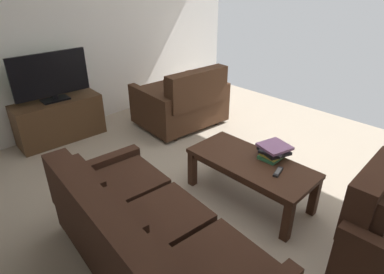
% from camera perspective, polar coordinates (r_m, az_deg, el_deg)
% --- Properties ---
extents(ground_plane, '(5.25, 5.01, 0.01)m').
position_cam_1_polar(ground_plane, '(3.41, 8.45, -8.93)').
color(ground_plane, tan).
extents(wall_right, '(0.12, 5.01, 2.55)m').
position_cam_1_polar(wall_right, '(4.83, -17.06, 17.73)').
color(wall_right, white).
rests_on(wall_right, ground).
extents(sofa_main, '(1.88, 0.98, 0.80)m').
position_cam_1_polar(sofa_main, '(2.36, -8.09, -17.63)').
color(sofa_main, black).
rests_on(sofa_main, ground).
extents(loveseat_near, '(0.98, 1.18, 0.86)m').
position_cam_1_polar(loveseat_near, '(4.54, -1.69, 6.32)').
color(loveseat_near, black).
rests_on(loveseat_near, ground).
extents(coffee_table, '(1.18, 0.55, 0.43)m').
position_cam_1_polar(coffee_table, '(3.09, 10.28, -5.19)').
color(coffee_table, '#3D2316').
rests_on(coffee_table, ground).
extents(tv_stand, '(0.47, 1.08, 0.54)m').
position_cam_1_polar(tv_stand, '(4.52, -22.20, 2.81)').
color(tv_stand, '#4C331E').
rests_on(tv_stand, ground).
extents(flat_tv, '(0.22, 0.91, 0.59)m').
position_cam_1_polar(flat_tv, '(4.33, -23.57, 9.75)').
color(flat_tv, black).
rests_on(flat_tv, tv_stand).
extents(book_stack, '(0.31, 0.32, 0.13)m').
position_cam_1_polar(book_stack, '(3.13, 14.17, -2.33)').
color(book_stack, '#337F51').
rests_on(book_stack, coffee_table).
extents(tv_remote, '(0.08, 0.17, 0.02)m').
position_cam_1_polar(tv_remote, '(2.94, 14.85, -5.92)').
color(tv_remote, black).
rests_on(tv_remote, coffee_table).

